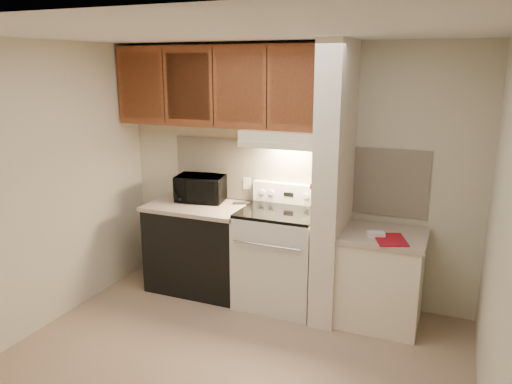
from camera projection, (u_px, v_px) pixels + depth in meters
The scene contains 50 objects.
floor at pixel (229, 365), 3.92m from camera, with size 3.60×3.60×0.00m, color tan.
ceiling at pixel (224, 32), 3.30m from camera, with size 3.60×3.60×0.00m, color white.
wall_back at pixel (292, 173), 4.95m from camera, with size 3.60×0.02×2.50m, color beige.
wall_left at pixel (38, 190), 4.28m from camera, with size 0.02×3.00×2.50m, color beige.
wall_right at pixel (501, 246), 2.94m from camera, with size 0.02×3.00×2.50m, color beige.
backsplash at pixel (292, 174), 4.94m from camera, with size 2.60×0.02×0.63m, color #F3E6CB.
range_body at pixel (279, 259), 4.84m from camera, with size 0.76×0.65×0.92m, color silver.
oven_window at pixel (268, 267), 4.54m from camera, with size 0.50×0.01×0.30m, color black.
oven_handle at pixel (266, 246), 4.46m from camera, with size 0.02×0.02×0.65m, color silver.
cooktop at pixel (280, 212), 4.72m from camera, with size 0.74×0.64×0.03m, color black.
range_backguard at pixel (290, 193), 4.95m from camera, with size 0.76×0.08×0.20m, color silver.
range_display at pixel (289, 194), 4.91m from camera, with size 0.10×0.01×0.04m, color black.
range_knob_left_outer at pixel (262, 192), 5.01m from camera, with size 0.05×0.05×0.02m, color silver.
range_knob_left_inner at pixel (271, 193), 4.97m from camera, with size 0.05×0.05×0.02m, color silver.
range_knob_right_inner at pixel (306, 196), 4.84m from camera, with size 0.05×0.05×0.02m, color silver.
range_knob_right_outer at pixel (316, 197), 4.80m from camera, with size 0.05×0.05×0.02m, color silver.
dishwasher_front at pixel (200, 249), 5.18m from camera, with size 1.00×0.63×0.87m, color black.
left_countertop at pixel (199, 207), 5.07m from camera, with size 1.04×0.67×0.04m, color #B8A696.
spoon_rest at pixel (243, 203), 5.09m from camera, with size 0.21×0.07×0.01m, color black.
teal_jar at pixel (180, 192), 5.38m from camera, with size 0.08×0.08×0.09m, color #1F6459.
outlet at pixel (247, 184), 5.14m from camera, with size 0.08×0.01×0.12m, color #EFE4CA.
microwave at pixel (201, 188), 5.17m from camera, with size 0.49×0.33×0.27m, color black.
partition_pillar at pixel (334, 185), 4.45m from camera, with size 0.22×0.70×2.50m, color silver.
pillar_trim at pixel (322, 178), 4.48m from camera, with size 0.01×0.70×0.04m, color brown.
knife_strip at pixel (320, 177), 4.43m from camera, with size 0.02×0.42×0.04m, color black.
knife_blade_a at pixel (313, 192), 4.33m from camera, with size 0.01×0.04×0.16m, color silver.
knife_handle_a at pixel (314, 175), 4.29m from camera, with size 0.02×0.02×0.10m, color black.
knife_blade_b at pixel (315, 191), 4.39m from camera, with size 0.01×0.04×0.18m, color silver.
knife_handle_b at pixel (316, 173), 4.36m from camera, with size 0.02×0.02×0.10m, color black.
knife_blade_c at pixel (318, 190), 4.47m from camera, with size 0.01×0.04×0.20m, color silver.
knife_handle_c at pixel (319, 171), 4.43m from camera, with size 0.02×0.02×0.10m, color black.
knife_blade_d at pixel (320, 186), 4.52m from camera, with size 0.01×0.04×0.16m, color silver.
knife_handle_d at pixel (320, 170), 4.49m from camera, with size 0.02×0.02×0.10m, color black.
knife_blade_e at pixel (323, 185), 4.61m from camera, with size 0.01×0.04×0.18m, color silver.
knife_handle_e at pixel (323, 168), 4.57m from camera, with size 0.02×0.02×0.10m, color black.
oven_mitt at pixel (324, 186), 4.67m from camera, with size 0.03×0.10×0.24m, color gray.
right_cab_base at pixel (380, 280), 4.49m from camera, with size 0.70×0.60×0.81m, color #EFE4CA.
right_countertop at pixel (383, 236), 4.38m from camera, with size 0.74×0.64×0.04m, color #B8A696.
red_folder at pixel (391, 240), 4.21m from camera, with size 0.24×0.33×0.01m, color #A40F1C.
white_box at pixel (376, 234), 4.30m from camera, with size 0.14×0.10×0.04m, color white.
range_hood at pixel (285, 138), 4.66m from camera, with size 0.78×0.44×0.15m, color #EFE4CA.
hood_lip at pixel (278, 146), 4.48m from camera, with size 0.78×0.04×0.06m, color #EFE4CA.
upper_cabinets at pixel (221, 86), 4.84m from camera, with size 2.18×0.33×0.77m, color brown.
cab_door_a at pixel (141, 86), 5.00m from camera, with size 0.46×0.01×0.63m, color brown.
cab_gap_a at pixel (164, 86), 4.90m from camera, with size 0.01×0.01×0.73m, color black.
cab_door_b at pixel (188, 87), 4.80m from camera, with size 0.46×0.01×0.63m, color brown.
cab_gap_b at pixel (213, 87), 4.70m from camera, with size 0.01×0.01×0.73m, color black.
cab_door_c at pixel (239, 88), 4.60m from camera, with size 0.46×0.01×0.63m, color brown.
cab_gap_c at pixel (267, 88), 4.50m from camera, with size 0.01×0.01×0.73m, color black.
cab_door_d at pixel (296, 89), 4.40m from camera, with size 0.46×0.01×0.63m, color brown.
Camera 1 is at (1.52, -3.11, 2.29)m, focal length 35.00 mm.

